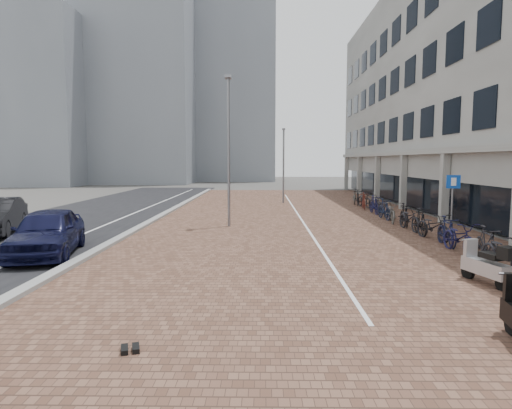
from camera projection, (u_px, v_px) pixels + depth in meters
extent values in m
plane|color=#474442|center=(252.00, 281.00, 10.75)|extent=(140.00, 140.00, 0.00)
cube|color=brown|center=(296.00, 218.00, 22.65)|extent=(14.50, 42.00, 0.04)
cube|color=black|center=(87.00, 217.00, 22.82)|extent=(8.00, 50.00, 0.03)
cube|color=gray|center=(161.00, 216.00, 22.75)|extent=(0.35, 42.00, 0.14)
cube|color=white|center=(125.00, 217.00, 22.79)|extent=(0.12, 44.00, 0.00)
cube|color=white|center=(300.00, 217.00, 22.65)|extent=(0.10, 30.00, 0.00)
cube|color=#A5A59F|center=(479.00, 67.00, 25.61)|extent=(8.00, 40.00, 13.00)
cube|color=black|center=(416.00, 182.00, 26.34)|extent=(0.15, 38.00, 3.20)
cube|color=#A5A59F|center=(414.00, 153.00, 26.17)|extent=(1.60, 38.00, 0.30)
cube|color=#A5A59F|center=(444.00, 188.00, 20.39)|extent=(0.35, 0.35, 3.40)
cube|color=#A5A59F|center=(403.00, 182.00, 26.36)|extent=(0.35, 0.35, 3.40)
cube|color=#A5A59F|center=(377.00, 178.00, 32.33)|extent=(0.35, 0.35, 3.40)
cube|color=#A5A59F|center=(359.00, 175.00, 38.29)|extent=(0.35, 0.35, 3.40)
cube|color=#A5A59F|center=(346.00, 173.00, 44.26)|extent=(0.35, 0.35, 3.40)
cube|color=gray|center=(140.00, 61.00, 57.13)|extent=(14.00, 12.00, 32.00)
cube|color=gray|center=(234.00, 93.00, 64.21)|extent=(12.00, 10.00, 26.00)
cube|color=gray|center=(44.00, 102.00, 51.92)|extent=(10.00, 10.00, 20.00)
imported|color=black|center=(47.00, 232.00, 13.60)|extent=(2.69, 4.64, 1.48)
cylinder|color=slate|center=(452.00, 209.00, 16.60)|extent=(0.07, 0.07, 2.22)
cube|color=#0E47BD|center=(453.00, 182.00, 16.47)|extent=(0.51, 0.10, 0.51)
cylinder|color=gray|center=(229.00, 153.00, 19.17)|extent=(0.12, 0.12, 6.59)
cylinder|color=slate|center=(283.00, 166.00, 30.14)|extent=(0.12, 0.12, 5.14)
imported|color=black|center=(504.00, 253.00, 11.59)|extent=(0.86, 2.03, 1.04)
imported|color=black|center=(486.00, 244.00, 12.73)|extent=(0.69, 1.79, 1.05)
imported|color=#17173F|center=(459.00, 238.00, 13.88)|extent=(0.79, 2.01, 1.04)
imported|color=#121633|center=(447.00, 232.00, 15.02)|extent=(0.57, 1.77, 1.05)
imported|color=black|center=(433.00, 227.00, 16.16)|extent=(1.12, 2.08, 1.04)
imported|color=black|center=(420.00, 222.00, 17.31)|extent=(0.66, 1.79, 1.05)
imported|color=black|center=(409.00, 219.00, 18.45)|extent=(0.83, 2.02, 1.04)
imported|color=black|center=(404.00, 215.00, 19.59)|extent=(0.71, 1.80, 1.05)
imported|color=#53524C|center=(392.00, 212.00, 20.74)|extent=(1.03, 2.06, 1.04)
imported|color=#131D36|center=(384.00, 209.00, 21.89)|extent=(0.60, 1.77, 1.05)
imported|color=black|center=(382.00, 207.00, 23.03)|extent=(0.82, 2.01, 1.04)
imported|color=#16163D|center=(374.00, 205.00, 24.17)|extent=(0.50, 1.75, 1.05)
imported|color=black|center=(375.00, 203.00, 25.31)|extent=(0.90, 2.03, 1.04)
imported|color=#551E16|center=(364.00, 201.00, 26.46)|extent=(0.74, 1.80, 1.05)
imported|color=black|center=(364.00, 199.00, 27.60)|extent=(1.00, 2.06, 1.04)
imported|color=black|center=(358.00, 198.00, 28.75)|extent=(0.84, 1.81, 1.05)
imported|color=#575450|center=(355.00, 196.00, 29.89)|extent=(1.10, 2.07, 1.04)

